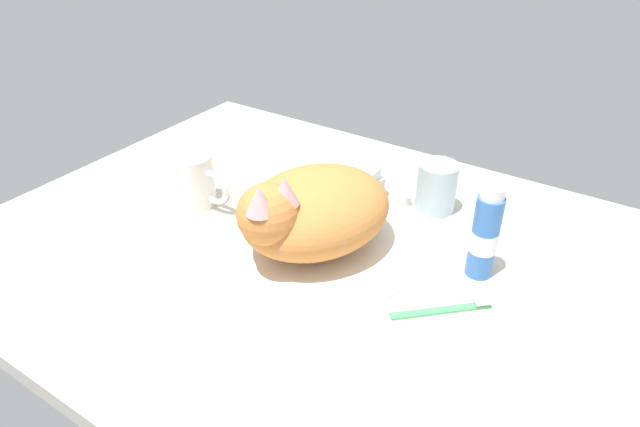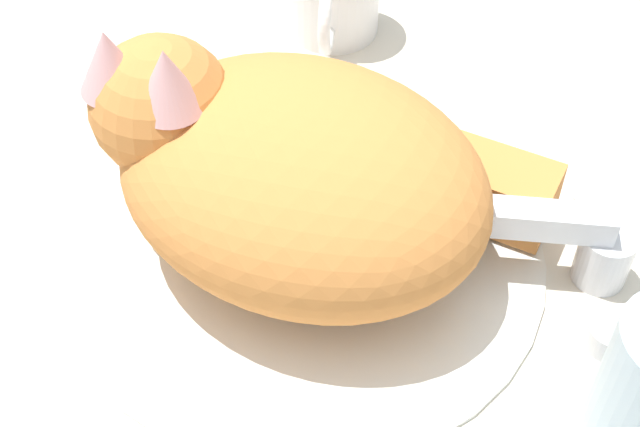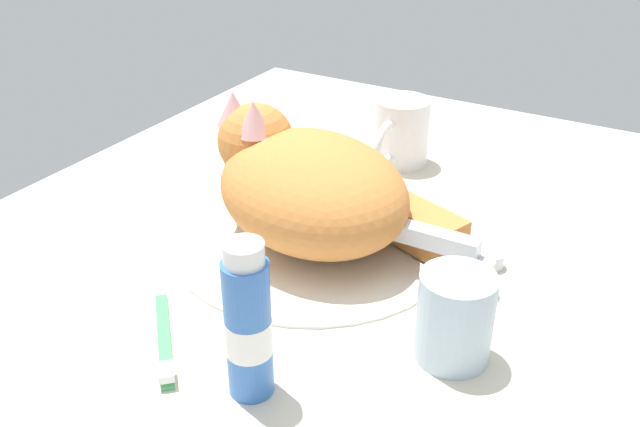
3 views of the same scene
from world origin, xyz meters
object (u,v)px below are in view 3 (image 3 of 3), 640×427
at_px(faucet, 461,265).
at_px(toothpaste_bottle, 248,325).
at_px(rinse_cup, 455,317).
at_px(toothbrush, 164,342).
at_px(coffee_mug, 400,132).
at_px(cat, 309,185).

xyz_separation_m(faucet, toothpaste_bottle, (0.24, -0.10, 0.04)).
bearing_deg(faucet, toothpaste_bottle, -23.18).
bearing_deg(rinse_cup, toothpaste_bottle, -46.15).
height_order(faucet, toothbrush, faucet).
height_order(faucet, rinse_cup, rinse_cup).
xyz_separation_m(faucet, coffee_mug, (-0.26, -0.19, 0.02)).
distance_m(cat, rinse_cup, 0.25).
height_order(faucet, toothpaste_bottle, toothpaste_bottle).
height_order(cat, toothbrush, cat).
bearing_deg(coffee_mug, toothbrush, -2.33).
bearing_deg(coffee_mug, toothpaste_bottle, 9.71).
xyz_separation_m(coffee_mug, toothpaste_bottle, (0.50, 0.08, 0.02)).
distance_m(faucet, toothpaste_bottle, 0.26).
distance_m(rinse_cup, toothbrush, 0.27).
xyz_separation_m(faucet, rinse_cup, (0.11, 0.03, 0.02)).
bearing_deg(rinse_cup, faucet, -163.53).
bearing_deg(cat, rinse_cup, 62.50).
bearing_deg(coffee_mug, faucet, 36.21).
bearing_deg(toothbrush, toothpaste_bottle, 86.58).
bearing_deg(toothpaste_bottle, faucet, 156.82).
relative_size(faucet, cat, 0.43).
bearing_deg(toothpaste_bottle, cat, -160.38).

